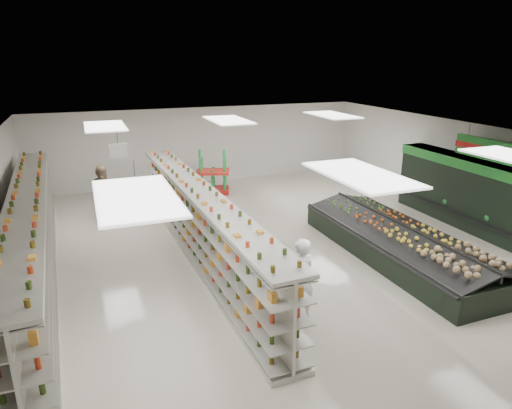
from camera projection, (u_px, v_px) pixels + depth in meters
name	position (u px, v px, depth m)	size (l,w,h in m)	color
floor	(273.00, 251.00, 12.84)	(16.00, 16.00, 0.00)	beige
ceiling	(275.00, 138.00, 11.85)	(14.00, 16.00, 0.02)	white
wall_back	(201.00, 145.00, 19.46)	(14.00, 0.02, 3.20)	white
wall_right	(474.00, 174.00, 14.71)	(0.02, 16.00, 3.20)	white
produce_wall_case	(499.00, 199.00, 13.33)	(0.93, 8.00, 2.20)	black
aisle_sign_near	(136.00, 188.00, 8.93)	(0.52, 0.06, 0.75)	white
aisle_sign_far	(118.00, 151.00, 12.49)	(0.52, 0.06, 0.75)	white
hortifruti_banner	(500.00, 152.00, 12.80)	(0.12, 3.20, 0.95)	#207827
gondola_left	(32.00, 241.00, 11.08)	(1.40, 11.67, 2.02)	beige
gondola_center	(200.00, 226.00, 12.24)	(1.22, 11.10, 1.92)	beige
produce_island	(400.00, 242.00, 12.33)	(2.43, 6.49, 0.96)	black
soda_endcap	(213.00, 173.00, 18.07)	(1.50, 1.23, 1.65)	red
shopper_main	(300.00, 280.00, 9.25)	(0.65, 0.43, 1.79)	silver
shopper_background	(105.00, 192.00, 15.14)	(0.90, 0.55, 1.85)	tan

